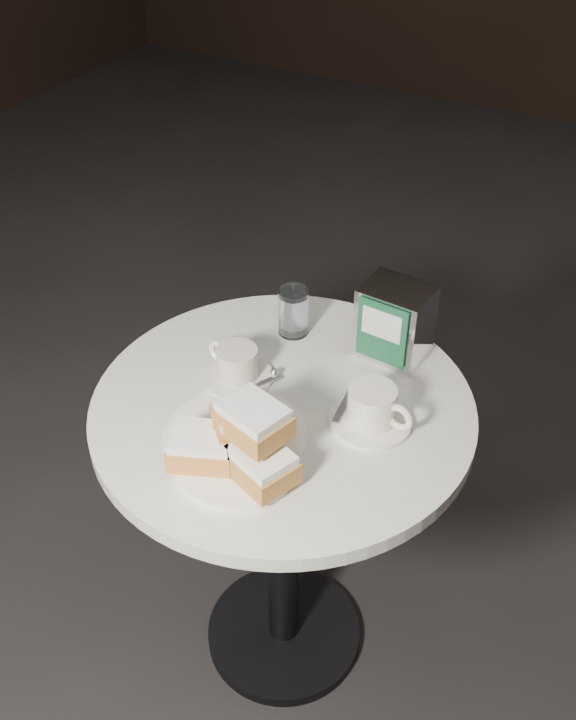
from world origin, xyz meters
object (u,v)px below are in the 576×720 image
at_px(water_glass_left, 294,312).
at_px(napkin_dispenser, 394,322).
at_px(beignet_plate, 239,444).
at_px(cafe_table, 283,478).
at_px(coffee_cup_right, 372,409).
at_px(water_glass_right, 373,325).
at_px(coffee_cup_left, 237,366).

relative_size(water_glass_left, napkin_dispenser, 0.67).
relative_size(beignet_plate, water_glass_left, 2.36).
distance_m(cafe_table, napkin_dispenser, 0.38).
bearing_deg(napkin_dispenser, coffee_cup_right, -72.39).
xyz_separation_m(cafe_table, coffee_cup_right, (0.16, 0.03, 0.23)).
distance_m(beignet_plate, water_glass_right, 0.41).
distance_m(coffee_cup_left, water_glass_left, 0.18).
xyz_separation_m(cafe_table, water_glass_left, (-0.09, 0.20, 0.25)).
bearing_deg(coffee_cup_right, beignet_plate, -118.49).
bearing_deg(water_glass_right, coffee_cup_left, -130.38).
bearing_deg(napkin_dispenser, coffee_cup_left, -132.07).
distance_m(coffee_cup_left, napkin_dispenser, 0.31).
relative_size(beignet_plate, napkin_dispenser, 1.58).
bearing_deg(water_glass_left, beignet_plate, -74.61).
relative_size(coffee_cup_left, coffee_cup_right, 0.95).
distance_m(cafe_table, coffee_cup_right, 0.28).
relative_size(coffee_cup_left, water_glass_right, 1.46).
bearing_deg(coffee_cup_left, coffee_cup_right, 14.18).
height_order(cafe_table, water_glass_left, water_glass_left).
bearing_deg(beignet_plate, napkin_dispenser, 76.31).
distance_m(coffee_cup_left, coffee_cup_right, 0.27).
bearing_deg(water_glass_right, beignet_plate, -97.99).
relative_size(coffee_cup_left, water_glass_left, 1.58).
distance_m(water_glass_left, napkin_dispenser, 0.21).
bearing_deg(water_glass_left, coffee_cup_left, -96.84).
bearing_deg(coffee_cup_left, cafe_table, 2.29).
distance_m(coffee_cup_right, napkin_dispenser, 0.21).
bearing_deg(water_glass_right, napkin_dispenser, 0.38).
height_order(water_glass_left, water_glass_right, water_glass_right).
bearing_deg(water_glass_left, cafe_table, -66.60).
xyz_separation_m(beignet_plate, water_glass_left, (-0.10, 0.37, -0.00)).
height_order(cafe_table, water_glass_right, water_glass_right).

